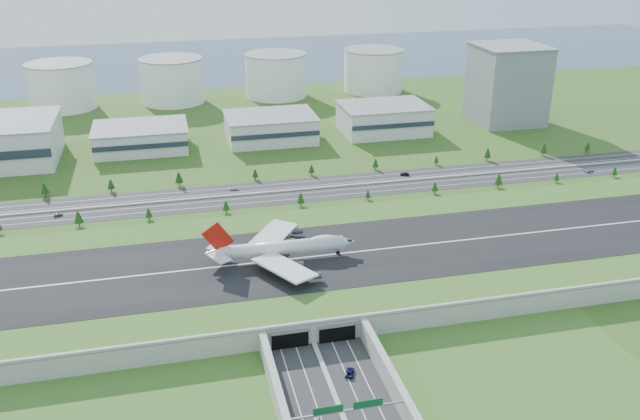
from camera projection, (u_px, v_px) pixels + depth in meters
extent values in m
plane|color=#34561B|center=(287.00, 277.00, 284.10)|extent=(1200.00, 1200.00, 0.00)
cube|color=gray|center=(287.00, 268.00, 282.51)|extent=(520.00, 100.00, 8.00)
cube|color=#336422|center=(287.00, 260.00, 280.89)|extent=(520.00, 100.00, 0.16)
cube|color=black|center=(287.00, 259.00, 280.83)|extent=(520.00, 58.00, 0.12)
cube|color=silver|center=(287.00, 259.00, 280.80)|extent=(520.00, 0.90, 0.02)
cube|color=gray|center=(313.00, 322.00, 236.58)|extent=(520.00, 1.20, 1.20)
cube|color=gray|center=(413.00, 420.00, 197.09)|extent=(2.40, 100.00, 8.00)
cube|color=black|center=(290.00, 340.00, 236.21)|extent=(13.00, 1.20, 6.00)
cube|color=black|center=(337.00, 333.00, 239.81)|extent=(13.00, 1.20, 6.00)
cylinder|color=gray|center=(409.00, 410.00, 201.92)|extent=(0.70, 0.70, 7.00)
cube|color=gray|center=(348.00, 410.00, 196.42)|extent=(38.00, 0.50, 0.50)
cube|color=#0C4C23|center=(328.00, 410.00, 194.50)|extent=(9.00, 0.30, 2.40)
cube|color=#0C4C23|center=(368.00, 403.00, 197.05)|extent=(9.00, 0.30, 2.40)
cube|color=#28282B|center=(255.00, 194.00, 368.89)|extent=(560.00, 36.00, 0.12)
cylinder|color=#3D2819|center=(79.00, 224.00, 329.77)|extent=(0.50, 0.50, 2.87)
cone|color=black|center=(78.00, 217.00, 328.31)|extent=(4.47, 4.47, 5.74)
cylinder|color=#3D2819|center=(149.00, 218.00, 336.93)|extent=(0.50, 0.50, 2.28)
cone|color=black|center=(149.00, 213.00, 335.77)|extent=(3.54, 3.54, 4.56)
cylinder|color=#3D2819|center=(226.00, 211.00, 345.05)|extent=(0.50, 0.50, 2.37)
cone|color=black|center=(226.00, 205.00, 343.85)|extent=(3.69, 3.69, 4.75)
cylinder|color=#3D2819|center=(301.00, 204.00, 353.26)|extent=(0.50, 0.50, 2.59)
cone|color=black|center=(301.00, 198.00, 351.95)|extent=(4.02, 4.02, 5.17)
cylinder|color=#3D2819|center=(368.00, 198.00, 361.14)|extent=(0.50, 0.50, 1.98)
cone|color=black|center=(368.00, 194.00, 360.13)|extent=(3.08, 3.08, 3.96)
cylinder|color=#3D2819|center=(434.00, 192.00, 369.12)|extent=(0.50, 0.50, 2.40)
cone|color=black|center=(435.00, 186.00, 367.91)|extent=(3.73, 3.73, 4.80)
cylinder|color=#3D2819|center=(498.00, 185.00, 377.05)|extent=(0.50, 0.50, 2.93)
cone|color=black|center=(499.00, 179.00, 375.56)|extent=(4.55, 4.55, 5.85)
cylinder|color=#3D2819|center=(556.00, 181.00, 384.89)|extent=(0.50, 0.50, 2.05)
cone|color=black|center=(557.00, 176.00, 383.85)|extent=(3.18, 3.18, 4.09)
cylinder|color=#3D2819|center=(614.00, 175.00, 392.80)|extent=(0.50, 0.50, 2.19)
cone|color=black|center=(615.00, 171.00, 391.68)|extent=(3.41, 3.41, 4.39)
cylinder|color=#3D2819|center=(45.00, 195.00, 364.58)|extent=(0.50, 0.50, 2.90)
cone|color=black|center=(44.00, 188.00, 363.11)|extent=(4.51, 4.51, 5.80)
cylinder|color=#3D2819|center=(111.00, 189.00, 371.93)|extent=(0.50, 0.50, 2.54)
cone|color=black|center=(111.00, 184.00, 370.64)|extent=(3.96, 3.96, 5.09)
cylinder|color=#3D2819|center=(179.00, 183.00, 379.64)|extent=(0.50, 0.50, 2.95)
cone|color=black|center=(179.00, 177.00, 378.15)|extent=(4.59, 4.59, 5.90)
cylinder|color=#3D2819|center=(255.00, 178.00, 388.90)|extent=(0.50, 0.50, 2.27)
cone|color=black|center=(255.00, 173.00, 387.74)|extent=(3.53, 3.53, 4.54)
cylinder|color=#3D2819|center=(312.00, 173.00, 395.93)|extent=(0.50, 0.50, 2.28)
cone|color=black|center=(311.00, 169.00, 394.77)|extent=(3.55, 3.55, 4.56)
cylinder|color=#3D2819|center=(375.00, 168.00, 404.20)|extent=(0.50, 0.50, 2.44)
cone|color=black|center=(376.00, 163.00, 402.96)|extent=(3.79, 3.79, 4.87)
cylinder|color=#3D2819|center=(436.00, 163.00, 412.52)|extent=(0.50, 0.50, 1.98)
cone|color=black|center=(436.00, 159.00, 411.52)|extent=(3.08, 3.08, 3.96)
cylinder|color=#3D2819|center=(487.00, 158.00, 419.52)|extent=(0.50, 0.50, 2.83)
cone|color=black|center=(488.00, 153.00, 418.08)|extent=(4.40, 4.40, 5.65)
cylinder|color=#3D2819|center=(543.00, 154.00, 427.67)|extent=(0.50, 0.50, 2.87)
cone|color=black|center=(544.00, 148.00, 426.21)|extent=(4.46, 4.46, 5.74)
cylinder|color=#3D2819|center=(587.00, 150.00, 434.45)|extent=(0.50, 0.50, 2.35)
cone|color=black|center=(588.00, 146.00, 433.26)|extent=(3.65, 3.65, 4.69)
cube|color=silver|center=(141.00, 138.00, 438.02)|extent=(58.00, 42.00, 15.00)
cube|color=silver|center=(270.00, 128.00, 455.66)|extent=(58.00, 42.00, 17.00)
cube|color=silver|center=(384.00, 119.00, 472.23)|extent=(58.00, 42.00, 19.00)
cube|color=gray|center=(507.00, 85.00, 489.69)|extent=(46.00, 46.00, 55.00)
cylinder|color=white|center=(61.00, 86.00, 528.46)|extent=(50.00, 50.00, 35.00)
cylinder|color=white|center=(172.00, 81.00, 546.49)|extent=(50.00, 50.00, 35.00)
cylinder|color=white|center=(276.00, 75.00, 564.52)|extent=(50.00, 50.00, 35.00)
cylinder|color=white|center=(373.00, 71.00, 582.55)|extent=(50.00, 50.00, 35.00)
cube|color=#364968|center=(202.00, 61.00, 712.63)|extent=(1200.00, 260.00, 0.06)
cylinder|color=silver|center=(283.00, 248.00, 279.04)|extent=(50.87, 7.45, 5.80)
cone|color=silver|center=(347.00, 242.00, 284.00)|extent=(7.43, 6.03, 5.80)
cone|color=silver|center=(216.00, 253.00, 273.92)|extent=(9.24, 6.09, 5.80)
ellipsoid|color=silver|center=(324.00, 239.00, 281.36)|extent=(12.50, 4.92, 3.56)
cube|color=silver|center=(284.00, 267.00, 265.22)|extent=(23.84, 29.42, 1.43)
cube|color=silver|center=(273.00, 234.00, 292.91)|extent=(24.94, 29.13, 1.43)
cylinder|color=#38383D|center=(298.00, 265.00, 271.21)|extent=(4.80, 2.87, 2.72)
cylinder|color=#38383D|center=(315.00, 276.00, 263.21)|extent=(4.80, 2.87, 2.72)
cylinder|color=#38383D|center=(289.00, 242.00, 290.75)|extent=(4.80, 2.87, 2.72)
cylinder|color=#38383D|center=(297.00, 231.00, 300.67)|extent=(4.80, 2.87, 2.72)
cube|color=silver|center=(220.00, 258.00, 268.51)|extent=(9.49, 11.35, 0.54)
cube|color=silver|center=(218.00, 245.00, 279.10)|extent=(9.87, 11.33, 0.54)
cube|color=#AD130C|center=(218.00, 237.00, 271.36)|extent=(12.93, 1.24, 13.58)
cylinder|color=black|center=(338.00, 253.00, 285.20)|extent=(1.72, 0.63, 1.72)
cylinder|color=black|center=(275.00, 262.00, 277.66)|extent=(1.72, 0.63, 1.72)
cylinder|color=black|center=(273.00, 256.00, 282.87)|extent=(1.72, 0.63, 1.72)
cylinder|color=black|center=(262.00, 263.00, 276.66)|extent=(1.72, 0.63, 1.72)
cylinder|color=black|center=(261.00, 257.00, 281.88)|extent=(1.72, 0.63, 1.72)
imported|color=#0E0C40|center=(350.00, 372.00, 223.02)|extent=(4.62, 6.31, 1.59)
imported|color=#515055|center=(58.00, 215.00, 341.17)|extent=(4.79, 2.59, 1.55)
imported|color=black|center=(405.00, 174.00, 395.10)|extent=(5.51, 3.41, 1.71)
imported|color=#B8B8BD|center=(589.00, 170.00, 401.12)|extent=(6.57, 4.61, 1.67)
imported|color=silver|center=(233.00, 188.00, 374.34)|extent=(5.32, 2.81, 1.47)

